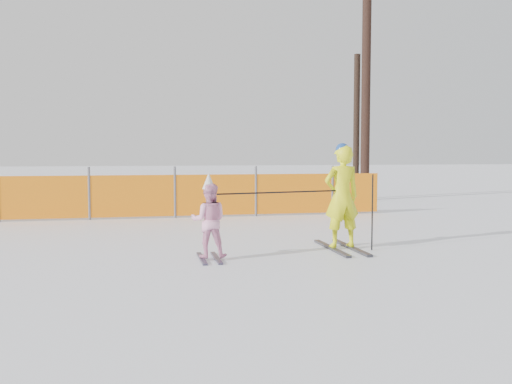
% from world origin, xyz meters
% --- Properties ---
extents(ground, '(120.00, 120.00, 0.00)m').
position_xyz_m(ground, '(0.00, 0.00, 0.00)').
color(ground, white).
rests_on(ground, ground).
extents(adult, '(0.64, 1.61, 1.74)m').
position_xyz_m(adult, '(1.54, 1.01, 0.87)').
color(adult, black).
rests_on(adult, ground).
extents(child, '(0.60, 0.94, 1.29)m').
position_xyz_m(child, '(-0.70, 0.55, 0.59)').
color(child, black).
rests_on(child, ground).
extents(ski_poles, '(2.58, 0.43, 1.24)m').
position_xyz_m(ski_poles, '(1.01, 0.79, 0.84)').
color(ski_poles, black).
rests_on(ski_poles, ground).
extents(safety_fence, '(15.26, 0.06, 1.25)m').
position_xyz_m(safety_fence, '(-3.31, 6.05, 0.56)').
color(safety_fence, '#595960').
rests_on(safety_fence, ground).
extents(tree_trunks, '(0.34, 0.84, 6.63)m').
position_xyz_m(tree_trunks, '(5.62, 10.18, 3.08)').
color(tree_trunks, black).
rests_on(tree_trunks, ground).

